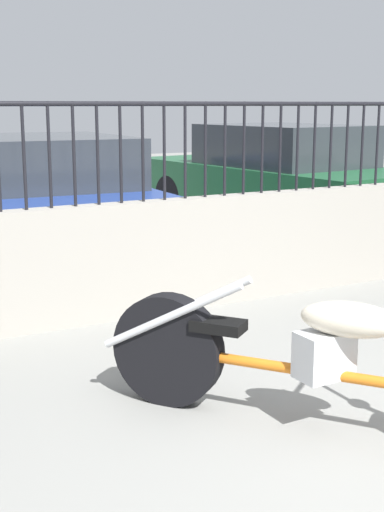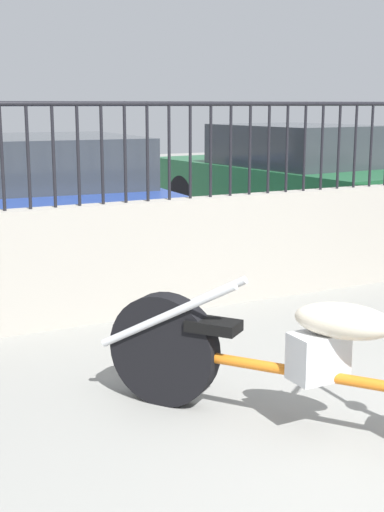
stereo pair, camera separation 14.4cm
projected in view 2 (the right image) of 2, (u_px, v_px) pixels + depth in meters
The scene contains 5 objects.
low_wall at pixel (159, 257), 5.69m from camera, with size 10.37×0.18×0.91m.
fence_railing at pixel (158, 135), 5.49m from camera, with size 10.37×0.04×0.76m.
motorcycle_orange at pixel (286, 356), 3.65m from camera, with size 1.50×1.94×1.33m.
car_blue at pixel (50, 195), 7.89m from camera, with size 2.14×4.47×1.32m.
car_green at pixel (288, 177), 9.56m from camera, with size 2.11×4.39×1.38m.
Camera 2 is at (-2.32, -1.93, 1.65)m, focal length 50.00 mm.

